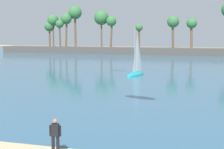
# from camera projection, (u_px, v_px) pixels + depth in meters

# --- Properties ---
(sea) EXTENTS (220.00, 113.38, 0.06)m
(sea) POSITION_uv_depth(u_px,v_px,m) (193.00, 61.00, 70.54)
(sea) COLOR #33607F
(sea) RESTS_ON ground
(palm_headland) EXTENTS (104.86, 6.35, 12.70)m
(palm_headland) POSITION_uv_depth(u_px,v_px,m) (189.00, 41.00, 86.80)
(palm_headland) COLOR #514C47
(palm_headland) RESTS_ON ground
(person_at_waterline) EXTENTS (0.54, 0.26, 1.67)m
(person_at_waterline) POSITION_uv_depth(u_px,v_px,m) (55.00, 135.00, 16.21)
(person_at_waterline) COLOR black
(person_at_waterline) RESTS_ON ground
(sailboat_near_shore) EXTENTS (2.27, 4.84, 6.75)m
(sailboat_near_shore) POSITION_uv_depth(u_px,v_px,m) (136.00, 70.00, 46.18)
(sailboat_near_shore) COLOR teal
(sailboat_near_shore) RESTS_ON sea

